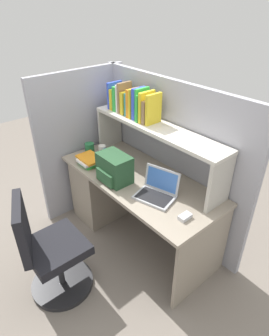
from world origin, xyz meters
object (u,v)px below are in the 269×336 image
(backpack, at_px, (114,168))
(office_chair, at_px, (50,254))
(laptop, at_px, (157,191))
(snack_canister, at_px, (90,148))
(computer_mouse, at_px, (185,217))
(paper_cup, at_px, (102,150))
(tissue_box, at_px, (111,157))

(backpack, bearing_deg, office_chair, -81.86)
(laptop, xyz_separation_m, backpack, (-0.41, -0.13, 0.07))
(backpack, distance_m, snack_canister, 0.61)
(laptop, distance_m, computer_mouse, 0.34)
(office_chair, bearing_deg, backpack, -60.88)
(paper_cup, bearing_deg, laptop, -3.87)
(computer_mouse, relative_size, paper_cup, 0.97)
(backpack, bearing_deg, laptop, 17.17)
(laptop, xyz_separation_m, tissue_box, (-0.70, 0.04, -0.00))
(backpack, relative_size, snack_canister, 2.98)
(backpack, height_order, office_chair, backpack)
(backpack, bearing_deg, snack_canister, 168.50)
(paper_cup, bearing_deg, tissue_box, -6.88)
(computer_mouse, height_order, snack_canister, snack_canister)
(paper_cup, bearing_deg, snack_canister, -153.83)
(computer_mouse, height_order, paper_cup, paper_cup)
(laptop, xyz_separation_m, paper_cup, (-0.87, 0.06, 0.00))
(snack_canister, bearing_deg, backpack, -11.50)
(computer_mouse, relative_size, tissue_box, 0.47)
(office_chair, bearing_deg, computer_mouse, -106.95)
(snack_canister, bearing_deg, tissue_box, 8.57)
(tissue_box, xyz_separation_m, office_chair, (0.39, -0.90, -0.39))
(computer_mouse, xyz_separation_m, office_chair, (-0.65, -0.83, -0.35))
(computer_mouse, height_order, tissue_box, tissue_box)
(tissue_box, bearing_deg, snack_canister, 172.97)
(laptop, height_order, paper_cup, laptop)
(backpack, distance_m, tissue_box, 0.34)
(computer_mouse, distance_m, office_chair, 1.11)
(snack_canister, distance_m, office_chair, 1.17)
(backpack, xyz_separation_m, paper_cup, (-0.46, 0.19, -0.07))
(computer_mouse, height_order, office_chair, office_chair)
(laptop, relative_size, office_chair, 0.40)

